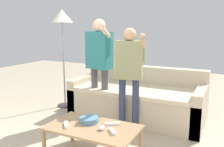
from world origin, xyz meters
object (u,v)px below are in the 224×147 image
at_px(player_center, 129,68).
at_px(player_left, 99,58).
at_px(game_remote_nunchuk, 102,128).
at_px(game_remote_wand_far, 112,131).
at_px(couch, 138,100).
at_px(coffee_table, 93,130).
at_px(game_remote_wand_near, 113,124).
at_px(snack_bowl, 89,120).
at_px(game_remote_wand_spare, 66,125).
at_px(floor_lamp, 62,22).

relative_size(player_center, player_left, 0.92).
distance_m(game_remote_nunchuk, game_remote_wand_far, 0.13).
distance_m(couch, coffee_table, 1.46).
xyz_separation_m(game_remote_nunchuk, game_remote_wand_near, (0.05, 0.16, -0.01)).
xyz_separation_m(coffee_table, player_left, (-0.52, 1.09, 0.65)).
relative_size(snack_bowl, game_remote_wand_far, 1.66).
bearing_deg(player_left, game_remote_wand_near, -53.58).
height_order(couch, snack_bowl, couch).
bearing_deg(coffee_table, game_remote_wand_near, 35.88).
relative_size(couch, coffee_table, 2.08).
xyz_separation_m(player_center, player_left, (-0.58, 0.19, 0.08)).
height_order(player_center, player_left, player_left).
xyz_separation_m(couch, coffee_table, (0.02, -1.46, 0.05)).
bearing_deg(player_center, game_remote_nunchuk, -85.06).
relative_size(player_left, game_remote_wand_far, 12.06).
distance_m(game_remote_nunchuk, player_left, 1.43).
relative_size(snack_bowl, game_remote_wand_spare, 1.45).
height_order(snack_bowl, game_remote_wand_spare, snack_bowl).
xyz_separation_m(player_left, game_remote_wand_near, (0.71, -0.96, -0.59)).
distance_m(game_remote_wand_near, game_remote_wand_far, 0.19).
bearing_deg(player_left, snack_bowl, -66.92).
relative_size(couch, game_remote_nunchuk, 23.69).
bearing_deg(couch, player_center, -82.28).
xyz_separation_m(couch, floor_lamp, (-1.41, -0.08, 1.25)).
relative_size(player_center, game_remote_wand_spare, 9.71).
height_order(couch, game_remote_wand_near, couch).
bearing_deg(game_remote_wand_spare, game_remote_wand_near, 29.62).
distance_m(floor_lamp, game_remote_wand_near, 2.34).
relative_size(coffee_table, game_remote_wand_near, 6.42).
bearing_deg(game_remote_nunchuk, floor_lamp, 137.99).
bearing_deg(game_remote_wand_far, game_remote_wand_near, 114.32).
relative_size(floor_lamp, game_remote_wand_near, 11.22).
bearing_deg(floor_lamp, player_center, -18.01).
bearing_deg(player_left, player_center, -18.49).
distance_m(game_remote_nunchuk, game_remote_wand_near, 0.17).
xyz_separation_m(game_remote_wand_near, game_remote_wand_far, (0.08, -0.18, 0.00)).
height_order(coffee_table, game_remote_wand_spare, game_remote_wand_spare).
distance_m(couch, game_remote_wand_far, 1.53).
height_order(coffee_table, player_center, player_center).
relative_size(couch, snack_bowl, 9.64).
xyz_separation_m(couch, player_center, (0.08, -0.56, 0.62)).
xyz_separation_m(coffee_table, floor_lamp, (-1.43, 1.38, 1.20)).
distance_m(couch, snack_bowl, 1.38).
distance_m(snack_bowl, game_remote_wand_far, 0.38).
height_order(couch, game_remote_wand_spare, couch).
bearing_deg(game_remote_wand_spare, coffee_table, 24.74).
bearing_deg(floor_lamp, couch, 3.05).
relative_size(coffee_table, game_remote_wand_far, 7.69).
distance_m(coffee_table, game_remote_nunchuk, 0.16).
bearing_deg(player_center, couch, 97.72).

